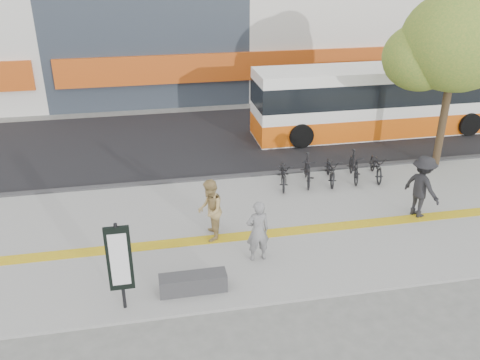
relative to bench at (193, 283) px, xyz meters
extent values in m
plane|color=#60615C|center=(2.60, 1.20, -0.30)|extent=(120.00, 120.00, 0.00)
cube|color=gray|center=(2.60, 2.70, -0.27)|extent=(40.00, 7.00, 0.08)
cube|color=yellow|center=(2.60, 2.20, -0.22)|extent=(40.00, 0.45, 0.01)
cube|color=black|center=(2.60, 10.20, -0.28)|extent=(40.00, 8.00, 0.06)
cube|color=#323234|center=(2.60, 6.20, -0.23)|extent=(40.00, 0.25, 0.14)
cube|color=#C54E15|center=(4.60, 15.25, 1.70)|extent=(19.00, 0.50, 1.40)
cube|color=#323234|center=(0.00, 0.00, 0.00)|extent=(1.60, 0.45, 0.45)
cylinder|color=black|center=(-1.60, -0.30, 0.88)|extent=(0.08, 0.08, 2.20)
cube|color=black|center=(-1.60, -0.30, 1.09)|extent=(0.55, 0.08, 1.60)
cube|color=white|center=(-1.60, -0.35, 1.09)|extent=(0.40, 0.02, 1.30)
cylinder|color=#3C2B1B|center=(9.80, 5.90, 1.38)|extent=(0.28, 0.28, 3.20)
ellipsoid|color=#467727|center=(9.80, 5.90, 4.29)|extent=(3.80, 3.80, 3.42)
ellipsoid|color=#467727|center=(8.80, 6.40, 3.69)|extent=(2.60, 2.60, 2.34)
ellipsoid|color=#467727|center=(10.10, 6.70, 5.10)|extent=(2.20, 2.20, 1.98)
cube|color=white|center=(9.11, 9.70, 1.19)|extent=(10.79, 2.25, 2.88)
cube|color=#E35C0F|center=(9.11, 9.70, 0.25)|extent=(10.81, 2.27, 0.90)
cube|color=black|center=(9.11, 9.70, 1.69)|extent=(10.81, 2.27, 0.99)
cylinder|color=black|center=(5.34, 8.58, 0.25)|extent=(0.99, 0.31, 0.99)
cylinder|color=black|center=(5.34, 10.82, 0.25)|extent=(0.99, 0.31, 0.99)
cylinder|color=black|center=(12.89, 8.58, 0.25)|extent=(0.99, 0.31, 0.99)
cylinder|color=black|center=(12.89, 10.82, 0.25)|extent=(0.99, 0.31, 0.99)
imported|color=black|center=(3.67, 5.20, 0.23)|extent=(0.99, 1.83, 0.91)
imported|color=black|center=(4.51, 5.20, 0.28)|extent=(0.85, 1.75, 1.01)
imported|color=black|center=(5.36, 5.20, 0.23)|extent=(0.99, 1.83, 0.91)
imported|color=black|center=(6.21, 5.20, 0.28)|extent=(0.85, 1.75, 1.01)
imported|color=black|center=(7.05, 5.20, 0.23)|extent=(0.99, 1.83, 0.91)
imported|color=black|center=(1.80, 1.02, 0.62)|extent=(0.66, 0.47, 1.70)
imported|color=tan|center=(0.74, 2.29, 0.66)|extent=(0.80, 0.95, 1.77)
imported|color=black|center=(7.13, 2.39, 0.74)|extent=(1.10, 1.42, 1.93)
camera|label=1|loc=(-0.79, -9.83, 7.31)|focal=37.77mm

